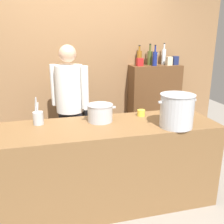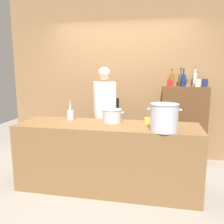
% 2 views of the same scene
% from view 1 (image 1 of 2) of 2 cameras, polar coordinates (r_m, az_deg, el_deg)
% --- Properties ---
extents(ground_plane, '(8.00, 8.00, 0.00)m').
position_cam_1_polar(ground_plane, '(2.96, -2.67, -19.68)').
color(ground_plane, gray).
extents(brick_back_panel, '(4.40, 0.10, 3.00)m').
position_cam_1_polar(brick_back_panel, '(3.77, -7.37, 12.78)').
color(brick_back_panel, olive).
rests_on(brick_back_panel, ground_plane).
extents(prep_counter, '(2.42, 0.70, 0.90)m').
position_cam_1_polar(prep_counter, '(2.72, -2.80, -12.04)').
color(prep_counter, brown).
rests_on(prep_counter, ground_plane).
extents(bar_cabinet, '(0.76, 0.32, 1.34)m').
position_cam_1_polar(bar_cabinet, '(4.00, 9.32, 0.83)').
color(bar_cabinet, brown).
rests_on(bar_cabinet, ground_plane).
extents(chef, '(0.46, 0.42, 1.66)m').
position_cam_1_polar(chef, '(3.23, -9.43, 2.36)').
color(chef, black).
rests_on(chef, ground_plane).
extents(stockpot_large, '(0.40, 0.34, 0.33)m').
position_cam_1_polar(stockpot_large, '(2.53, 14.40, 0.30)').
color(stockpot_large, '#B7BABF').
rests_on(stockpot_large, prep_counter).
extents(stockpot_small, '(0.33, 0.27, 0.18)m').
position_cam_1_polar(stockpot_small, '(2.63, -2.70, -0.18)').
color(stockpot_small, '#B7BABF').
rests_on(stockpot_small, prep_counter).
extents(utensil_crock, '(0.10, 0.10, 0.28)m').
position_cam_1_polar(utensil_crock, '(2.65, -16.32, -1.23)').
color(utensil_crock, '#B7BABF').
rests_on(utensil_crock, prep_counter).
extents(butter_jar, '(0.09, 0.09, 0.07)m').
position_cam_1_polar(butter_jar, '(2.84, 6.59, -0.19)').
color(butter_jar, yellow).
rests_on(butter_jar, prep_counter).
extents(wine_bottle_clear, '(0.06, 0.06, 0.31)m').
position_cam_1_polar(wine_bottle_clear, '(3.98, 11.59, 12.20)').
color(wine_bottle_clear, silver).
rests_on(wine_bottle_clear, bar_cabinet).
extents(wine_bottle_olive, '(0.08, 0.08, 0.31)m').
position_cam_1_polar(wine_bottle_olive, '(3.87, 8.52, 12.07)').
color(wine_bottle_olive, '#475123').
rests_on(wine_bottle_olive, bar_cabinet).
extents(wine_bottle_amber, '(0.07, 0.07, 0.29)m').
position_cam_1_polar(wine_bottle_amber, '(3.87, 6.17, 12.14)').
color(wine_bottle_amber, '#8C5919').
rests_on(wine_bottle_amber, bar_cabinet).
extents(wine_bottle_cobalt, '(0.07, 0.07, 0.30)m').
position_cam_1_polar(wine_bottle_cobalt, '(3.78, 9.65, 11.88)').
color(wine_bottle_cobalt, navy).
rests_on(wine_bottle_cobalt, bar_cabinet).
extents(wine_glass_wide, '(0.08, 0.08, 0.18)m').
position_cam_1_polar(wine_glass_wide, '(3.95, 9.88, 12.29)').
color(wine_glass_wide, silver).
rests_on(wine_glass_wide, bar_cabinet).
extents(spice_tin_navy, '(0.08, 0.08, 0.13)m').
position_cam_1_polar(spice_tin_navy, '(3.99, 14.05, 11.22)').
color(spice_tin_navy, navy).
rests_on(spice_tin_navy, bar_cabinet).
extents(spice_tin_red, '(0.09, 0.09, 0.11)m').
position_cam_1_polar(spice_tin_red, '(3.74, 6.26, 11.14)').
color(spice_tin_red, red).
rests_on(spice_tin_red, bar_cabinet).
extents(spice_tin_cream, '(0.08, 0.08, 0.12)m').
position_cam_1_polar(spice_tin_cream, '(3.89, 12.73, 11.15)').
color(spice_tin_cream, beige).
rests_on(spice_tin_cream, bar_cabinet).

